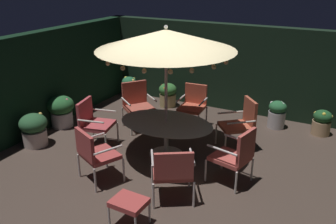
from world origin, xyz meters
TOP-DOWN VIEW (x-y plane):
  - ground_plane at (0.00, 0.00)m, footprint 6.92×6.79m
  - hedge_backdrop_rear at (0.00, 3.24)m, footprint 6.92×0.30m
  - hedge_backdrop_left at (-3.31, 0.00)m, footprint 0.30×6.79m
  - patio_dining_table at (-0.16, 0.19)m, footprint 1.85×1.27m
  - patio_umbrella at (-0.16, 0.19)m, footprint 2.49×2.49m
  - patio_chair_north at (-1.64, -0.15)m, footprint 0.73×0.75m
  - patio_chair_northeast at (-0.79, -1.19)m, footprint 0.81×0.78m
  - patio_chair_east at (0.64, -1.09)m, footprint 0.85×0.82m
  - patio_chair_southeast at (1.33, -0.15)m, footprint 0.74×0.69m
  - patio_chair_south at (1.01, 1.18)m, footprint 0.84×0.83m
  - patio_chair_southwest at (-0.27, 1.71)m, footprint 0.61×0.64m
  - patio_chair_west at (-1.39, 1.11)m, footprint 0.87×0.87m
  - ottoman_footrest at (0.35, -1.87)m, footprint 0.49×0.40m
  - potted_plant_back_left at (2.41, 2.63)m, footprint 0.40×0.40m
  - potted_plant_left_near at (1.45, 2.55)m, footprint 0.40×0.40m
  - potted_plant_right_near at (-2.76, -0.68)m, footprint 0.56×0.56m
  - potted_plant_right_far at (-2.96, 0.32)m, footprint 0.61×0.61m
  - potted_plant_back_center at (-1.41, 2.64)m, footprint 0.47×0.47m
  - potted_plant_left_far at (-2.67, 2.70)m, footprint 0.41×0.41m

SIDE VIEW (x-z plane):
  - ground_plane at x=0.00m, z-range -0.02..0.00m
  - potted_plant_back_left at x=2.41m, z-range 0.01..0.57m
  - potted_plant_left_far at x=-2.67m, z-range 0.01..0.62m
  - potted_plant_back_center at x=-1.41m, z-range 0.02..0.64m
  - potted_plant_left_near at x=1.45m, z-range 0.01..0.65m
  - ottoman_footrest at x=0.35m, z-range 0.15..0.56m
  - potted_plant_right_near at x=-2.76m, z-range 0.02..0.71m
  - potted_plant_right_far at x=-2.96m, z-range 0.04..0.77m
  - patio_chair_southeast at x=1.33m, z-range 0.05..1.07m
  - patio_chair_east at x=0.64m, z-range 0.09..1.03m
  - patio_chair_northeast at x=-0.79m, z-range 0.09..1.05m
  - patio_dining_table at x=-0.16m, z-range 0.22..0.92m
  - patio_chair_southwest at x=-0.27m, z-range 0.09..1.06m
  - patio_chair_north at x=-1.64m, z-range 0.08..1.07m
  - patio_chair_south at x=1.01m, z-range 0.07..1.10m
  - patio_chair_west at x=-1.39m, z-range 0.08..1.12m
  - hedge_backdrop_rear at x=0.00m, z-range 0.00..2.17m
  - hedge_backdrop_left at x=-3.31m, z-range 0.00..2.17m
  - patio_umbrella at x=-0.16m, z-range 1.00..3.52m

